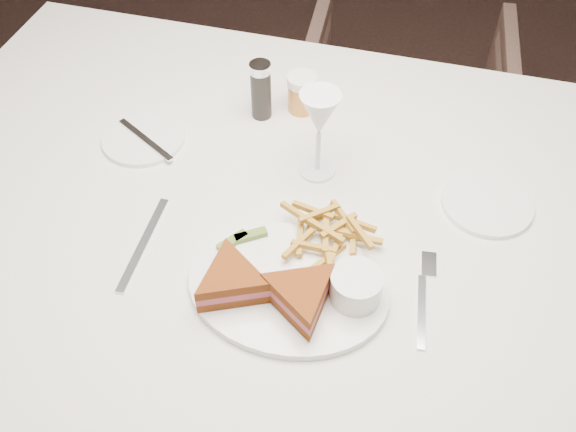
# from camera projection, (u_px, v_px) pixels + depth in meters

# --- Properties ---
(ground) EXTENTS (5.00, 5.00, 0.00)m
(ground) POSITION_uv_depth(u_px,v_px,m) (309.00, 362.00, 1.76)
(ground) COLOR black
(ground) RESTS_ON ground
(table) EXTENTS (1.65, 1.18, 0.75)m
(table) POSITION_uv_depth(u_px,v_px,m) (296.00, 329.00, 1.40)
(table) COLOR silver
(table) RESTS_ON ground
(chair_far) EXTENTS (0.70, 0.66, 0.62)m
(chair_far) POSITION_uv_depth(u_px,v_px,m) (401.00, 112.00, 1.99)
(chair_far) COLOR #4E3730
(chair_far) RESTS_ON ground
(table_setting) EXTENTS (0.81, 0.60, 0.18)m
(table_setting) POSITION_uv_depth(u_px,v_px,m) (298.00, 225.00, 1.05)
(table_setting) COLOR white
(table_setting) RESTS_ON table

